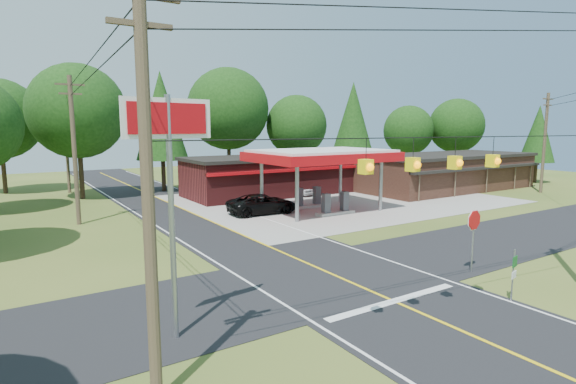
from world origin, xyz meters
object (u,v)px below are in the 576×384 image
gas_canopy (322,157)px  sedan_car (297,189)px  octagonal_stop_sign (474,225)px  suv_car (263,204)px  big_stop_sign (170,158)px

gas_canopy → sedan_car: (3.00, 8.00, -3.61)m
octagonal_stop_sign → suv_car: bearing=93.5°
gas_canopy → octagonal_stop_sign: (-3.43, -16.01, -2.03)m
sedan_car → big_stop_sign: big_stop_sign is taller
octagonal_stop_sign → gas_canopy: bearing=77.9°
big_stop_sign → octagonal_stop_sign: (13.57, -1.00, -3.46)m
gas_canopy → sedan_car: gas_canopy is taller
gas_canopy → suv_car: size_ratio=1.93×
sedan_car → big_stop_sign: 30.90m
sedan_car → octagonal_stop_sign: octagonal_stop_sign is taller
suv_car → gas_canopy: bearing=-105.5°
suv_car → big_stop_sign: size_ratio=0.73×
suv_car → octagonal_stop_sign: 17.61m
big_stop_sign → sedan_car: bearing=49.0°
suv_car → octagonal_stop_sign: octagonal_stop_sign is taller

